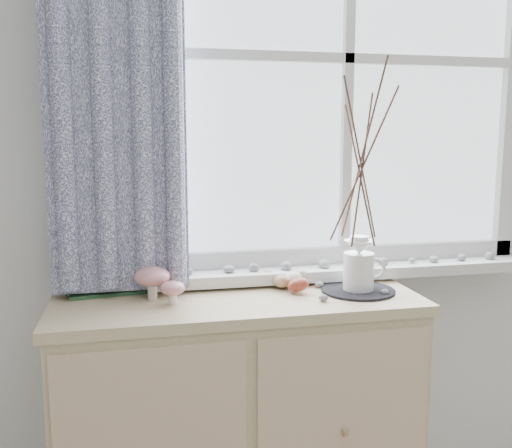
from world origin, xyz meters
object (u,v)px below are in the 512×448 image
botanical_book (114,259)px  toadstool_cluster (157,280)px  twig_pitcher (362,160)px  sideboard (239,419)px

botanical_book → toadstool_cluster: 0.17m
toadstool_cluster → twig_pitcher: (0.67, -0.04, 0.38)m
twig_pitcher → sideboard: bearing=-167.7°
sideboard → toadstool_cluster: (-0.26, 0.03, 0.49)m
botanical_book → twig_pitcher: bearing=-17.2°
sideboard → botanical_book: 0.68m
sideboard → twig_pitcher: (0.41, -0.01, 0.87)m
sideboard → toadstool_cluster: bearing=173.7°
botanical_book → toadstool_cluster: (0.13, -0.09, -0.06)m
toadstool_cluster → twig_pitcher: bearing=-3.3°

